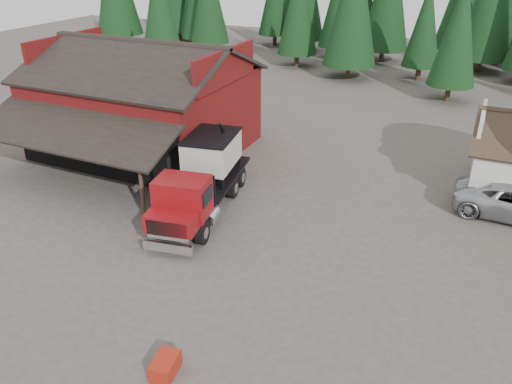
% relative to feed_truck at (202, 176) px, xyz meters
% --- Properties ---
extents(ground, '(120.00, 120.00, 0.00)m').
position_rel_feed_truck_xyz_m(ground, '(3.26, -4.03, -1.92)').
color(ground, '#4B413B').
rests_on(ground, ground).
extents(red_barn, '(12.80, 13.63, 7.18)m').
position_rel_feed_truck_xyz_m(red_barn, '(-7.74, 5.87, 0.77)').
color(red_barn, maroon).
rests_on(red_barn, ground).
extents(conifer_backdrop, '(76.00, 16.00, 16.00)m').
position_rel_feed_truck_xyz_m(conifer_backdrop, '(3.26, 37.97, -1.92)').
color(conifer_backdrop, black).
rests_on(conifer_backdrop, ground).
extents(near_pine_a, '(4.40, 4.40, 11.40)m').
position_rel_feed_truck_xyz_m(near_pine_a, '(-18.74, 23.97, 4.47)').
color(near_pine_a, '#382619').
rests_on(near_pine_a, ground).
extents(near_pine_b, '(3.96, 3.96, 10.40)m').
position_rel_feed_truck_xyz_m(near_pine_b, '(9.26, 25.97, 3.97)').
color(near_pine_b, '#382619').
rests_on(near_pine_b, ground).
extents(near_pine_d, '(5.28, 5.28, 13.40)m').
position_rel_feed_truck_xyz_m(near_pine_d, '(-0.74, 29.97, 5.47)').
color(near_pine_d, '#382619').
rests_on(near_pine_d, ground).
extents(feed_truck, '(4.00, 9.40, 4.11)m').
position_rel_feed_truck_xyz_m(feed_truck, '(0.00, 0.00, 0.00)').
color(feed_truck, black).
rests_on(feed_truck, ground).
extents(equip_box, '(0.86, 1.19, 0.60)m').
position_rel_feed_truck_xyz_m(equip_box, '(4.41, -10.03, -1.62)').
color(equip_box, '#9C2011').
rests_on(equip_box, ground).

